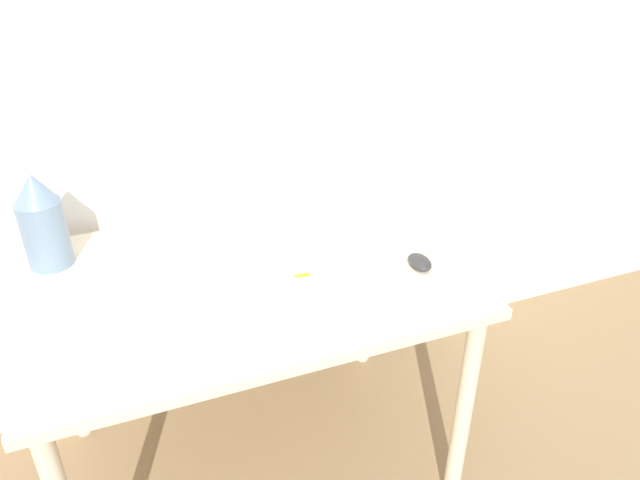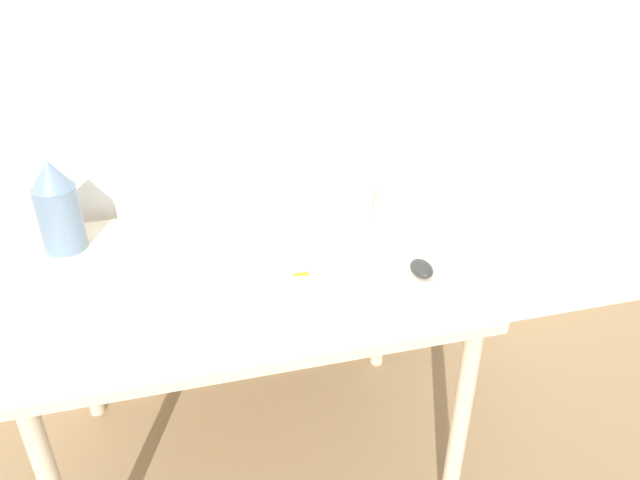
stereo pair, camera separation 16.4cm
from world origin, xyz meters
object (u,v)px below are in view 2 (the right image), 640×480
Objects in this scene: keyboard at (310,293)px; vase at (57,206)px; mouse at (422,268)px; mp3_player at (300,273)px; laptop at (326,229)px.

keyboard is 1.66× the size of vase.
keyboard is 5.23× the size of mouse.
vase is at bearing 153.89° from mp3_player.
vase is (-0.63, 0.41, 0.12)m from keyboard.
mouse reaches higher than mp3_player.
keyboard is at bearing -89.11° from mp3_player.
laptop reaches higher than keyboard.
vase is (-0.94, 0.38, 0.12)m from mouse.
mouse is at bearing -45.01° from laptop.
vase reaches higher than keyboard.
laptop is 1.13× the size of vase.
mouse is 0.33m from mp3_player.
keyboard is at bearing -33.36° from vase.
mp3_player is at bearing -129.45° from laptop.
mp3_player is (-0.11, -0.13, -0.05)m from laptop.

